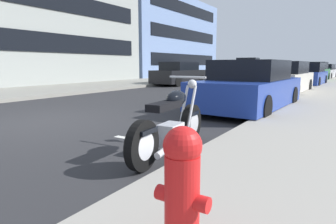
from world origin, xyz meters
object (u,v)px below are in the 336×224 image
parked_motorcycle (172,125)px  parked_car_at_intersection (250,87)px  car_opposite_curb (179,74)px  crossing_truck (255,68)px  parked_car_second_in_row (282,78)px  parked_car_mid_block (307,75)px  parked_car_near_corner (322,72)px  parked_car_across_street (314,72)px  fire_hydrant (182,186)px

parked_motorcycle → parked_car_at_intersection: bearing=-1.6°
car_opposite_curb → parked_car_at_intersection: bearing=45.8°
crossing_truck → car_opposite_curb: size_ratio=1.26×
parked_car_second_in_row → parked_car_mid_block: (5.87, -0.28, -0.02)m
parked_car_at_intersection → crossing_truck: 23.05m
parked_car_mid_block → parked_car_near_corner: 10.12m
parked_motorcycle → parked_car_across_street: parked_car_across_street is taller
parked_motorcycle → crossing_truck: (26.88, 6.39, 0.49)m
parked_car_at_intersection → parked_car_second_in_row: parked_car_second_in_row is taller
parked_car_second_in_row → parked_car_near_corner: (15.98, -0.35, -0.04)m
crossing_truck → fire_hydrant: size_ratio=6.65×
parked_car_near_corner → parked_car_at_intersection: bearing=-176.5°
parked_car_second_in_row → parked_car_at_intersection: bearing=-176.3°
parked_car_at_intersection → parked_car_second_in_row: size_ratio=0.98×
parked_car_mid_block → parked_car_near_corner: parked_car_mid_block is taller
parked_motorcycle → crossing_truck: size_ratio=0.41×
parked_car_second_in_row → parked_car_across_street: 10.96m
parked_car_mid_block → fire_hydrant: size_ratio=5.29×
parked_car_second_in_row → parked_car_across_street: (10.96, -0.18, 0.01)m
parked_car_second_in_row → fire_hydrant: parked_car_second_in_row is taller
parked_car_at_intersection → parked_car_near_corner: 21.41m
parked_car_at_intersection → parked_car_near_corner: bearing=1.9°
crossing_truck → parked_car_across_street: bearing=134.8°
parked_car_mid_block → car_opposite_curb: 7.81m
parked_car_second_in_row → parked_motorcycle: bearing=-175.6°
parked_car_near_corner → fire_hydrant: parked_car_near_corner is taller
parked_car_across_street → parked_car_near_corner: 5.02m
fire_hydrant → parked_car_across_street: bearing=3.9°
parked_motorcycle → parked_car_second_in_row: (10.09, 0.43, 0.26)m
parked_car_at_intersection → crossing_truck: (22.22, 6.13, 0.26)m
parked_car_mid_block → crossing_truck: crossing_truck is taller
parked_car_near_corner → parked_car_mid_block: bearing=-176.4°
parked_car_second_in_row → fire_hydrant: size_ratio=5.77×
parked_car_near_corner → car_opposite_curb: bearing=156.4°
crossing_truck → fire_hydrant: crossing_truck is taller
parked_car_second_in_row → car_opposite_curb: (2.43, 6.73, 0.01)m
parked_car_at_intersection → car_opposite_curb: car_opposite_curb is taller
fire_hydrant → crossing_truck: bearing=14.9°
fire_hydrant → parked_car_near_corner: bearing=2.8°
crossing_truck → parked_car_second_in_row: bearing=107.8°
parked_car_near_corner → parked_car_second_in_row: bearing=-177.3°
parked_car_near_corner → fire_hydrant: size_ratio=6.03×
parked_motorcycle → parked_car_near_corner: (26.07, 0.07, 0.22)m
parked_car_at_intersection → fire_hydrant: 6.87m
parked_car_second_in_row → parked_car_mid_block: parked_car_second_in_row is taller
parked_car_mid_block → fire_hydrant: 18.04m
parked_car_at_intersection → fire_hydrant: size_ratio=5.66×
parked_car_mid_block → parked_car_across_street: parked_car_across_street is taller
parked_car_across_street → crossing_truck: size_ratio=0.82×
parked_motorcycle → parked_car_at_intersection: (4.66, 0.26, 0.23)m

